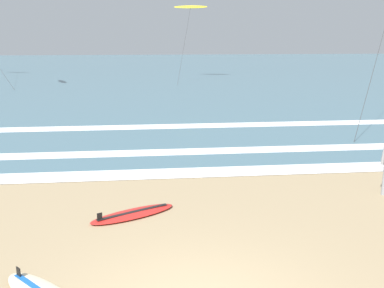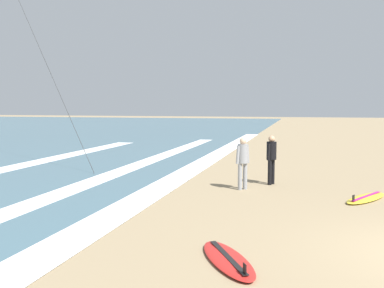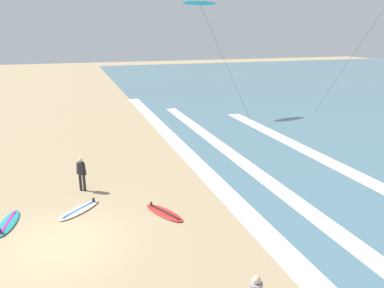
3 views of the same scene
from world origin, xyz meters
The scene contains 6 objects.
ocean_surface centered at (0.00, 51.73, 0.01)m, with size 140.00×90.00×0.01m, color #476B7A.
wave_foam_shoreline centered at (1.51, 7.13, 0.01)m, with size 58.52×1.02×0.01m, color white.
wave_foam_mid_break centered at (1.40, 9.69, 0.01)m, with size 45.55×0.89×0.01m, color white.
wave_foam_outer_break centered at (1.63, 14.40, 0.01)m, with size 37.77×1.06×0.01m, color white.
surfboard_left_pile centered at (-1.03, 3.97, 0.05)m, with size 2.14×1.50×0.25m.
kite_yellow_far_left centered at (3.96, 38.09, 6.73)m, with size 3.43×6.63×6.98m.
Camera 1 is at (-0.73, -5.86, 4.07)m, focal length 41.91 mm.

